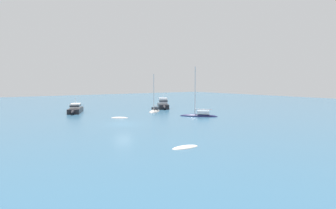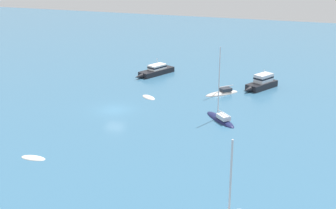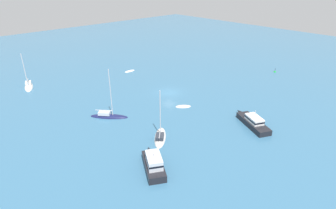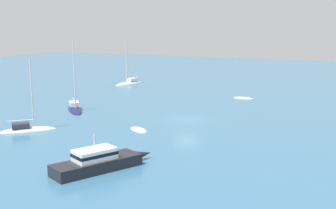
% 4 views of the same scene
% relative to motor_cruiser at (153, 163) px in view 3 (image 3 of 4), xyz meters
% --- Properties ---
extents(ground_plane, '(164.87, 164.87, 0.00)m').
position_rel_motor_cruiser_xyz_m(ground_plane, '(-17.46, -15.88, -0.88)').
color(ground_plane, teal).
extents(motor_cruiser, '(4.69, 6.66, 2.93)m').
position_rel_motor_cruiser_xyz_m(motor_cruiser, '(0.00, 0.00, 0.00)').
color(motor_cruiser, black).
rests_on(motor_cruiser, ground).
extents(rib, '(2.80, 1.20, 0.34)m').
position_rel_motor_cruiser_xyz_m(rib, '(-19.48, -32.02, -0.88)').
color(rib, silver).
rests_on(rib, ground).
extents(sloop, '(3.37, 5.84, 7.75)m').
position_rel_motor_cruiser_xyz_m(sloop, '(1.98, -37.89, -0.73)').
color(sloop, silver).
rests_on(sloop, ground).
extents(ketch, '(5.32, 5.66, 8.65)m').
position_rel_motor_cruiser_xyz_m(ketch, '(-3.15, -15.20, -0.73)').
color(ketch, '#191E4C').
rests_on(ketch, ground).
extents(launch, '(4.96, 8.06, 2.76)m').
position_rel_motor_cruiser_xyz_m(launch, '(-18.05, 2.38, -0.21)').
color(launch, black).
rests_on(launch, ground).
extents(sailboat, '(5.05, 4.98, 7.53)m').
position_rel_motor_cruiser_xyz_m(sailboat, '(-5.14, -4.62, -0.76)').
color(sailboat, silver).
rests_on(sailboat, ground).
extents(tender, '(2.94, 2.69, 0.40)m').
position_rel_motor_cruiser_xyz_m(tender, '(-14.93, -9.55, -0.88)').
color(tender, silver).
rests_on(tender, ground).
extents(channel_buoy, '(0.55, 0.55, 1.18)m').
position_rel_motor_cruiser_xyz_m(channel_buoy, '(-44.57, -7.80, -0.87)').
color(channel_buoy, green).
rests_on(channel_buoy, ground).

